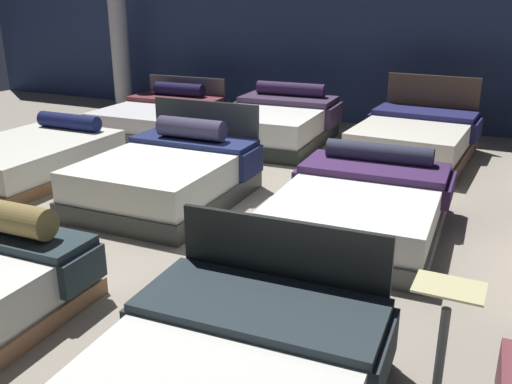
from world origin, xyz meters
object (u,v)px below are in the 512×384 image
Objects in this scene: bed_5 at (168,176)px; bed_6 at (362,206)px; bed_8 at (161,115)px; bed_10 at (414,140)px; support_pillar at (118,18)px; bed_9 at (275,124)px; bed_4 at (31,157)px.

bed_6 is at bearing 1.07° from bed_5.
bed_10 is (4.27, -0.02, 0.05)m from bed_8.
bed_8 is 2.71m from support_pillar.
bed_10 reaches higher than bed_9.
bed_6 is 7.54m from support_pillar.
bed_4 is 0.61× the size of support_pillar.
bed_10 is at bearing -2.47° from bed_9.
bed_10 is (4.27, 2.87, 0.05)m from bed_4.
support_pillar reaches higher than bed_10.
bed_10 is (2.13, 2.91, -0.01)m from bed_5.
bed_6 is at bearing -35.28° from bed_8.
bed_6 is (4.30, 0.07, 0.02)m from bed_4.
bed_9 is 4.44m from support_pillar.
bed_6 is at bearing -55.25° from bed_9.
bed_10 is (-0.03, 2.80, 0.03)m from bed_6.
bed_9 is at bearing -2.95° from bed_8.
bed_4 is 2.89m from bed_8.
bed_10 is at bearing 33.17° from bed_4.
bed_9 is at bearing 52.26° from bed_4.
bed_6 is 3.52m from bed_9.
bed_8 is at bearing 124.38° from bed_5.
bed_5 is at bearing -179.86° from bed_6.
bed_9 reaches higher than bed_4.
bed_8 is at bearing 89.36° from bed_4.
bed_6 is at bearing 0.13° from bed_4.
bed_6 is (2.17, 0.11, -0.04)m from bed_5.
bed_4 is 3.58m from bed_9.
bed_5 is 2.90m from bed_9.
bed_4 is at bearing -66.39° from support_pillar.
bed_4 is at bearing -129.85° from bed_9.
support_pillar reaches higher than bed_6.
bed_4 is 0.99× the size of bed_9.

